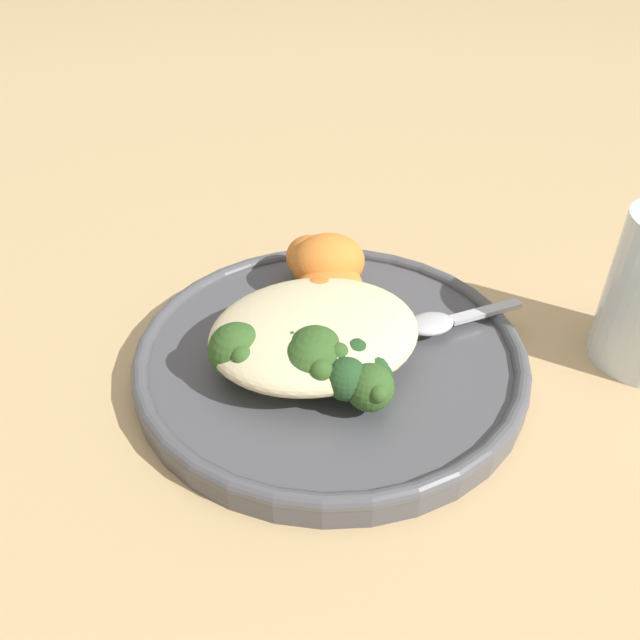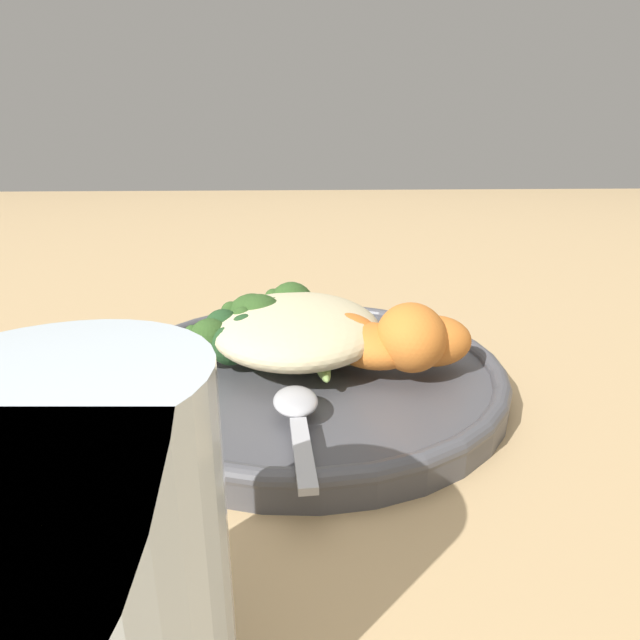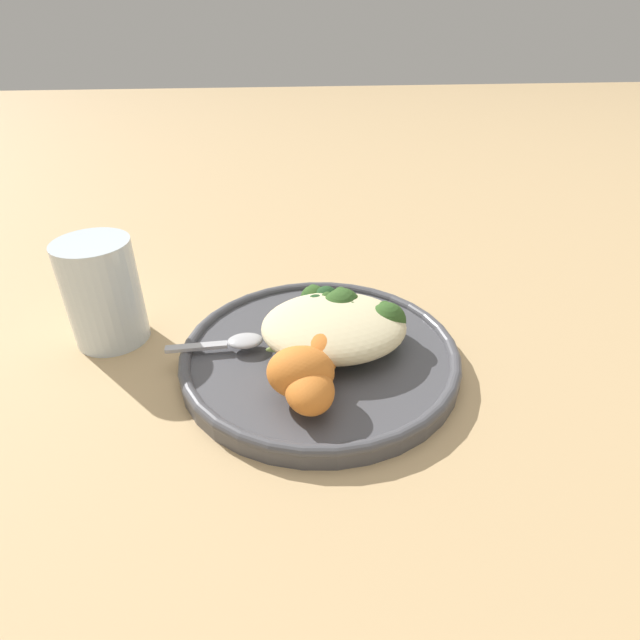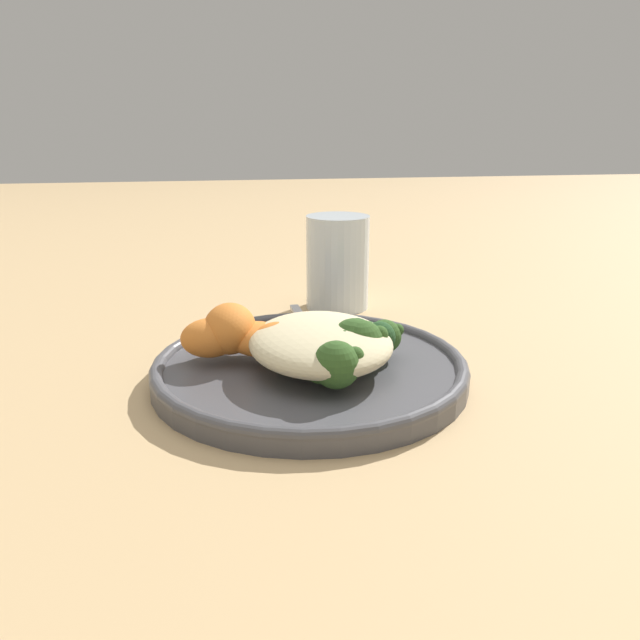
# 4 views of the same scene
# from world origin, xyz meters

# --- Properties ---
(ground_plane) EXTENTS (4.00, 4.00, 0.00)m
(ground_plane) POSITION_xyz_m (0.00, 0.00, 0.00)
(ground_plane) COLOR tan
(plate) EXTENTS (0.28, 0.28, 0.02)m
(plate) POSITION_xyz_m (-0.00, 0.00, 0.01)
(plate) COLOR #4C4C51
(plate) RESTS_ON ground_plane
(quinoa_mound) EXTENTS (0.14, 0.12, 0.04)m
(quinoa_mound) POSITION_xyz_m (-0.01, -0.01, 0.04)
(quinoa_mound) COLOR beige
(quinoa_mound) RESTS_ON plate
(broccoli_stalk_0) EXTENTS (0.08, 0.04, 0.03)m
(broccoli_stalk_0) POSITION_xyz_m (-0.02, 0.02, 0.03)
(broccoli_stalk_0) COLOR #8EB25B
(broccoli_stalk_0) RESTS_ON plate
(broccoli_stalk_1) EXTENTS (0.12, 0.03, 0.03)m
(broccoli_stalk_1) POSITION_xyz_m (-0.04, 0.00, 0.03)
(broccoli_stalk_1) COLOR #8EB25B
(broccoli_stalk_1) RESTS_ON plate
(broccoli_stalk_2) EXTENTS (0.13, 0.06, 0.04)m
(broccoli_stalk_2) POSITION_xyz_m (-0.05, -0.01, 0.04)
(broccoli_stalk_2) COLOR #8EB25B
(broccoli_stalk_2) RESTS_ON plate
(broccoli_stalk_3) EXTENTS (0.08, 0.09, 0.04)m
(broccoli_stalk_3) POSITION_xyz_m (-0.02, -0.03, 0.04)
(broccoli_stalk_3) COLOR #8EB25B
(broccoli_stalk_3) RESTS_ON plate
(broccoli_stalk_4) EXTENTS (0.09, 0.10, 0.04)m
(broccoli_stalk_4) POSITION_xyz_m (-0.02, -0.03, 0.04)
(broccoli_stalk_4) COLOR #8EB25B
(broccoli_stalk_4) RESTS_ON plate
(broccoli_stalk_5) EXTENTS (0.03, 0.11, 0.03)m
(broccoli_stalk_5) POSITION_xyz_m (0.01, -0.05, 0.03)
(broccoli_stalk_5) COLOR #8EB25B
(broccoli_stalk_5) RESTS_ON plate
(sweet_potato_chunk_0) EXTENTS (0.05, 0.06, 0.03)m
(sweet_potato_chunk_0) POSITION_xyz_m (0.02, 0.09, 0.04)
(sweet_potato_chunk_0) COLOR orange
(sweet_potato_chunk_0) RESTS_ON plate
(sweet_potato_chunk_1) EXTENTS (0.06, 0.07, 0.03)m
(sweet_potato_chunk_1) POSITION_xyz_m (0.00, 0.02, 0.04)
(sweet_potato_chunk_1) COLOR orange
(sweet_potato_chunk_1) RESTS_ON plate
(sweet_potato_chunk_2) EXTENTS (0.08, 0.08, 0.03)m
(sweet_potato_chunk_2) POSITION_xyz_m (0.02, 0.04, 0.04)
(sweet_potato_chunk_2) COLOR orange
(sweet_potato_chunk_2) RESTS_ON plate
(sweet_potato_chunk_3) EXTENTS (0.07, 0.06, 0.05)m
(sweet_potato_chunk_3) POSITION_xyz_m (0.02, 0.07, 0.04)
(sweet_potato_chunk_3) COLOR orange
(sweet_potato_chunk_3) RESTS_ON plate
(kale_tuft) EXTENTS (0.05, 0.05, 0.03)m
(kale_tuft) POSITION_xyz_m (-0.00, -0.05, 0.04)
(kale_tuft) COLOR #234723
(kale_tuft) RESTS_ON plate
(spoon) EXTENTS (0.10, 0.03, 0.01)m
(spoon) POSITION_xyz_m (0.08, -0.01, 0.03)
(spoon) COLOR #B7B7BC
(spoon) RESTS_ON plate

